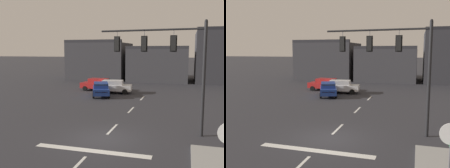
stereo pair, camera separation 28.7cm
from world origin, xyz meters
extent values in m
plane|color=#2B2B30|center=(0.00, 0.00, 0.00)|extent=(400.00, 400.00, 0.00)
cube|color=silver|center=(0.00, -2.00, 0.00)|extent=(6.40, 0.50, 0.01)
cube|color=silver|center=(0.00, -4.00, 0.00)|extent=(0.16, 2.40, 0.01)
cube|color=silver|center=(0.00, 2.00, 0.00)|extent=(0.16, 2.40, 0.01)
cube|color=silver|center=(0.00, 8.00, 0.00)|extent=(0.16, 2.40, 0.01)
cube|color=silver|center=(0.00, 14.00, 0.00)|extent=(0.16, 2.40, 0.01)
cylinder|color=black|center=(5.69, 2.14, 3.47)|extent=(0.20, 0.20, 6.95)
cylinder|color=black|center=(2.38, 2.40, 6.55)|extent=(6.64, 0.64, 0.12)
sphere|color=black|center=(5.69, 2.14, 7.00)|extent=(0.18, 0.18, 0.18)
cylinder|color=#56565B|center=(3.85, 2.28, 6.32)|extent=(0.03, 0.03, 0.35)
cube|color=black|center=(3.85, 2.28, 5.69)|extent=(0.32, 0.26, 0.90)
sphere|color=green|center=(3.86, 2.41, 5.97)|extent=(0.20, 0.20, 0.20)
sphere|color=#2D2314|center=(3.86, 2.41, 5.69)|extent=(0.20, 0.20, 0.20)
sphere|color=black|center=(3.86, 2.41, 5.41)|extent=(0.20, 0.20, 0.20)
cube|color=black|center=(3.85, 2.26, 5.69)|extent=(0.42, 0.06, 1.02)
cylinder|color=#56565B|center=(2.01, 2.43, 6.32)|extent=(0.03, 0.03, 0.35)
cube|color=black|center=(2.01, 2.43, 5.69)|extent=(0.32, 0.26, 0.90)
sphere|color=green|center=(2.02, 2.56, 5.97)|extent=(0.20, 0.20, 0.20)
sphere|color=#2D2314|center=(2.02, 2.56, 5.69)|extent=(0.20, 0.20, 0.20)
sphere|color=black|center=(2.02, 2.56, 5.41)|extent=(0.20, 0.20, 0.20)
cube|color=black|center=(2.01, 2.41, 5.69)|extent=(0.42, 0.06, 1.02)
cylinder|color=#56565B|center=(0.17, 2.57, 6.32)|extent=(0.03, 0.03, 0.35)
cube|color=black|center=(0.17, 2.57, 5.69)|extent=(0.32, 0.26, 0.90)
sphere|color=green|center=(0.18, 2.70, 5.97)|extent=(0.20, 0.20, 0.20)
sphere|color=#2D2314|center=(0.18, 2.70, 5.69)|extent=(0.20, 0.20, 0.20)
sphere|color=black|center=(0.18, 2.70, 5.41)|extent=(0.20, 0.20, 0.20)
cube|color=black|center=(0.17, 2.55, 5.69)|extent=(0.42, 0.06, 1.02)
cube|color=navy|center=(-4.87, 14.03, 0.70)|extent=(3.21, 4.75, 0.70)
cube|color=navy|center=(-4.82, 13.89, 1.33)|extent=(2.35, 2.86, 0.56)
cube|color=#2D3842|center=(-5.08, 14.61, 1.31)|extent=(1.51, 0.76, 0.47)
cube|color=#2D3842|center=(-4.42, 12.79, 1.31)|extent=(1.50, 0.73, 0.46)
cylinder|color=black|center=(-6.17, 15.10, 0.32)|extent=(0.43, 0.68, 0.64)
cylinder|color=black|center=(-4.57, 15.68, 0.32)|extent=(0.43, 0.68, 0.64)
cylinder|color=black|center=(-5.17, 12.37, 0.32)|extent=(0.43, 0.68, 0.64)
cylinder|color=black|center=(-3.57, 12.96, 0.32)|extent=(0.43, 0.68, 0.64)
sphere|color=silver|center=(-6.16, 15.88, 0.75)|extent=(0.16, 0.16, 0.16)
sphere|color=silver|center=(-5.08, 16.27, 0.75)|extent=(0.16, 0.16, 0.16)
cube|color=maroon|center=(-4.12, 11.98, 0.78)|extent=(1.30, 0.51, 0.12)
cube|color=#A81E1E|center=(-6.66, 17.99, 0.70)|extent=(4.52, 2.11, 0.70)
cube|color=#A81E1E|center=(-6.51, 17.98, 1.33)|extent=(2.57, 1.77, 0.56)
cube|color=#2D3842|center=(-7.28, 18.04, 1.31)|extent=(0.36, 1.53, 0.47)
cube|color=#2D3842|center=(-5.35, 17.90, 1.31)|extent=(0.33, 1.53, 0.46)
cylinder|color=black|center=(-8.17, 17.25, 0.32)|extent=(0.65, 0.27, 0.64)
cylinder|color=black|center=(-8.05, 18.95, 0.32)|extent=(0.65, 0.27, 0.64)
cylinder|color=black|center=(-5.28, 17.04, 0.32)|extent=(0.65, 0.27, 0.64)
cylinder|color=black|center=(-5.15, 18.74, 0.32)|extent=(0.65, 0.27, 0.64)
sphere|color=silver|center=(-8.88, 17.58, 0.75)|extent=(0.16, 0.16, 0.16)
sphere|color=silver|center=(-8.80, 18.73, 0.75)|extent=(0.16, 0.16, 0.16)
cube|color=maroon|center=(-4.49, 17.84, 0.78)|extent=(0.14, 1.37, 0.12)
cube|color=silver|center=(-4.01, 16.56, 0.70)|extent=(4.59, 2.33, 0.70)
cube|color=silver|center=(-4.16, 16.54, 1.33)|extent=(2.64, 1.89, 0.56)
cube|color=#2D3842|center=(-3.40, 16.64, 1.31)|extent=(0.43, 1.54, 0.47)
cube|color=#2D3842|center=(-5.32, 16.40, 1.31)|extent=(0.40, 1.54, 0.46)
cylinder|color=black|center=(-2.68, 17.58, 0.32)|extent=(0.66, 0.30, 0.64)
cylinder|color=black|center=(-2.47, 15.90, 0.32)|extent=(0.66, 0.30, 0.64)
cylinder|color=black|center=(-5.56, 17.23, 0.32)|extent=(0.66, 0.30, 0.64)
cylinder|color=black|center=(-5.35, 15.54, 0.32)|extent=(0.66, 0.30, 0.64)
sphere|color=silver|center=(-1.92, 17.40, 0.75)|extent=(0.16, 0.16, 0.16)
sphere|color=silver|center=(-1.78, 16.26, 0.75)|extent=(0.16, 0.16, 0.16)
cube|color=maroon|center=(-6.18, 16.29, 0.78)|extent=(0.21, 1.36, 0.12)
cube|color=#38383D|center=(-11.24, 32.83, 3.33)|extent=(10.42, 9.58, 6.66)
cube|color=#2B2B30|center=(-11.24, 28.34, 6.91)|extent=(10.42, 0.60, 0.50)
cube|color=#38383D|center=(-0.22, 32.29, 2.77)|extent=(10.11, 8.51, 5.53)
cube|color=#2B2B30|center=(-0.22, 28.34, 5.78)|extent=(10.11, 0.60, 0.50)
camera|label=1|loc=(4.74, -14.38, 5.24)|focal=41.82mm
camera|label=2|loc=(5.02, -14.30, 5.24)|focal=41.82mm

